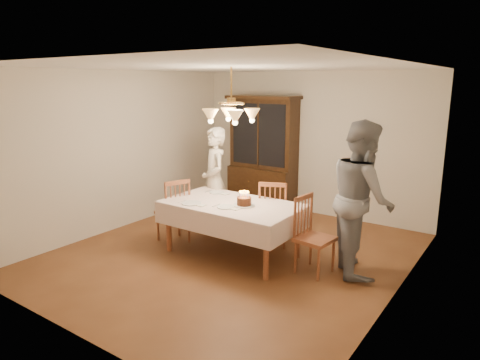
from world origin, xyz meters
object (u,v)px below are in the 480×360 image
Objects in this scene: china_hutch at (263,155)px; elderly_woman at (215,181)px; chair_far_side at (274,216)px; dining_table at (232,208)px; birthday_cake at (244,202)px.

china_hutch is 1.26× the size of elderly_woman.
china_hutch is at bearing 126.62° from chair_far_side.
birthday_cake is (0.22, -0.02, 0.13)m from dining_table.
dining_table is at bearing 175.49° from birthday_cake.
dining_table is at bearing -68.57° from china_hutch.
dining_table is 0.77m from chair_far_side.
elderly_woman is at bearing -177.01° from chair_far_side.
dining_table is at bearing -1.04° from elderly_woman.
birthday_cake reaches higher than dining_table.
dining_table is 0.25m from birthday_cake.
elderly_woman is 5.72× the size of birthday_cake.
birthday_cake is (-0.07, -0.69, 0.37)m from chair_far_side.
dining_table is 1.01m from elderly_woman.
elderly_woman reaches higher than dining_table.
china_hutch is at bearing 130.83° from elderly_woman.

